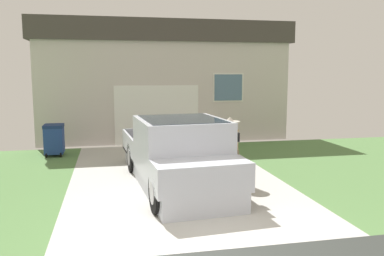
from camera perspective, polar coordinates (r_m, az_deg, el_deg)
The scene contains 5 objects.
pickup_truck at distance 9.43m, azimuth -1.91°, elevation -4.02°, with size 2.36×5.51×1.66m.
person_with_hat at distance 9.87m, azimuth 5.36°, elevation -2.44°, with size 0.51×0.49×1.63m.
handbag at distance 9.81m, azimuth 6.33°, elevation -7.31°, with size 0.29×0.18×0.40m.
house_with_garage at distance 17.87m, azimuth -4.71°, elevation 6.83°, with size 10.03×5.75×4.66m.
wheeled_trash_bin at distance 13.74m, azimuth -19.00°, elevation -1.46°, with size 0.60×0.72×1.02m.
Camera 1 is at (-1.60, -5.61, 2.70)m, focal length 37.54 mm.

